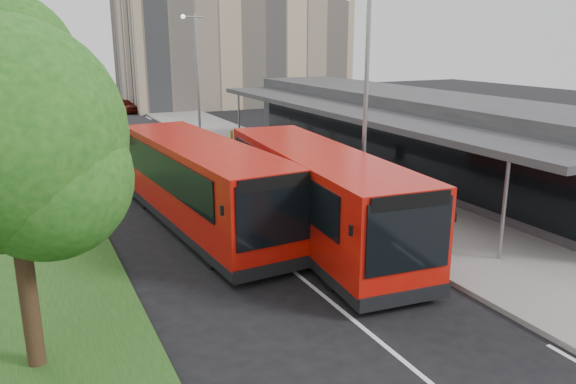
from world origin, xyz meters
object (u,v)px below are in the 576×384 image
object	(u,v)px
tree_far	(6,59)
bollard	(232,139)
tree_mid	(6,72)
bus_second	(202,185)
lamp_post_far	(196,68)
litter_bin	(288,164)
car_far	(81,101)
car_near	(124,106)
bus_main	(317,196)
lamp_post_near	(364,95)
tree_near	(8,151)

from	to	relation	value
tree_far	bollard	xyz separation A→B (m)	(11.89, -3.39, -4.85)
tree_mid	bus_second	bearing A→B (deg)	-40.48
lamp_post_far	litter_bin	distance (m)	12.70
bus_second	litter_bin	size ratio (longest dim) A/B	12.71
tree_far	tree_mid	bearing A→B (deg)	-90.00
lamp_post_far	bus_second	xyz separation A→B (m)	(-5.31, -17.91, -3.12)
tree_far	car_far	xyz separation A→B (m)	(6.02, 24.35, -4.98)
lamp_post_far	bus_second	world-z (taller)	lamp_post_far
litter_bin	car_near	bearing A→B (deg)	95.92
car_near	bus_main	bearing A→B (deg)	-110.39
tree_mid	car_near	world-z (taller)	tree_mid
tree_mid	car_near	size ratio (longest dim) A/B	2.23
lamp_post_far	bollard	world-z (taller)	lamp_post_far
tree_mid	lamp_post_near	xyz separation A→B (m)	(11.13, -7.05, -0.68)
bus_main	bollard	distance (m)	16.91
bollard	litter_bin	bearing A→B (deg)	-88.83
bus_second	bollard	bearing A→B (deg)	61.81
bus_main	litter_bin	bearing A→B (deg)	75.03
tree_mid	litter_bin	distance (m)	13.01
tree_mid	lamp_post_near	distance (m)	13.19
lamp_post_near	bus_second	distance (m)	6.51
lamp_post_near	car_far	xyz separation A→B (m)	(-5.10, 43.40, -4.19)
tree_mid	tree_far	distance (m)	12.00
lamp_post_near	car_near	distance (m)	36.98
tree_far	bollard	size ratio (longest dim) A/B	8.36
tree_far	bollard	world-z (taller)	tree_far
tree_far	lamp_post_near	size ratio (longest dim) A/B	1.07
tree_near	lamp_post_far	bearing A→B (deg)	65.96
bus_second	car_near	distance (m)	34.78
tree_far	bollard	bearing A→B (deg)	-15.90
bus_second	lamp_post_far	bearing A→B (deg)	69.39
tree_near	bus_main	bearing A→B (deg)	24.47
tree_far	car_near	xyz separation A→B (m)	(9.07, 17.65, -4.87)
litter_bin	bollard	bearing A→B (deg)	91.17
lamp_post_near	car_far	distance (m)	43.90
bus_second	litter_bin	distance (m)	8.66
tree_far	bus_main	xyz separation A→B (m)	(8.82, -19.99, -3.91)
lamp_post_near	tree_near	bearing A→B (deg)	-156.03
tree_far	lamp_post_far	distance (m)	11.20
tree_near	litter_bin	world-z (taller)	tree_near
tree_near	lamp_post_far	distance (m)	27.32
tree_near	lamp_post_near	bearing A→B (deg)	23.97
tree_near	litter_bin	size ratio (longest dim) A/B	8.09
tree_far	car_far	size ratio (longest dim) A/B	2.68
lamp_post_near	bollard	xyz separation A→B (m)	(0.76, 15.67, -4.06)
tree_far	car_far	world-z (taller)	tree_far
tree_mid	lamp_post_far	size ratio (longest dim) A/B	1.05
tree_near	bollard	world-z (taller)	tree_near
tree_mid	bus_main	size ratio (longest dim) A/B	0.75
lamp_post_near	tree_far	bearing A→B (deg)	120.29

